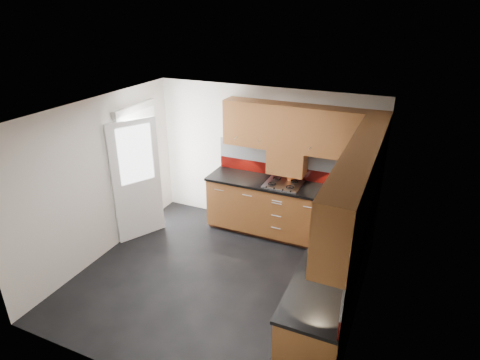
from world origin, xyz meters
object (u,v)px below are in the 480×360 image
at_px(utensil_pot, 291,175).
at_px(food_processor, 356,208).
at_px(gas_hob, 283,184).
at_px(toaster, 345,188).

distance_m(utensil_pot, food_processor, 1.43).
distance_m(gas_hob, utensil_pot, 0.24).
bearing_deg(toaster, utensil_pot, 171.48).
bearing_deg(toaster, gas_hob, -174.93).
height_order(toaster, food_processor, food_processor).
distance_m(utensil_pot, toaster, 0.89).
relative_size(gas_hob, food_processor, 1.81).
distance_m(toaster, food_processor, 0.77).
bearing_deg(food_processor, toaster, 111.60).
xyz_separation_m(utensil_pot, food_processor, (1.16, -0.84, 0.05)).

